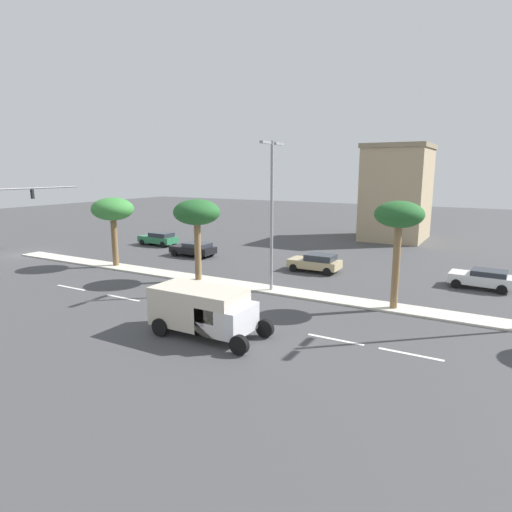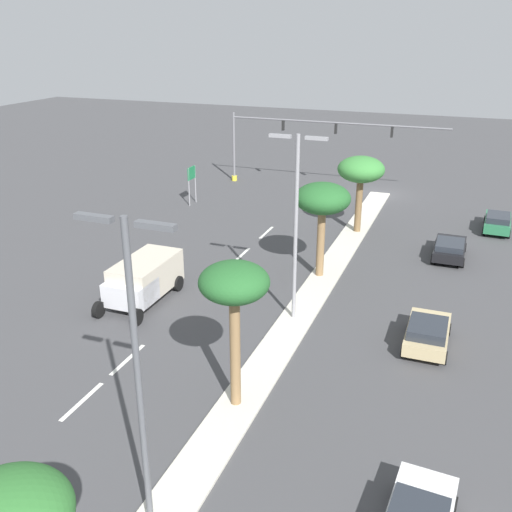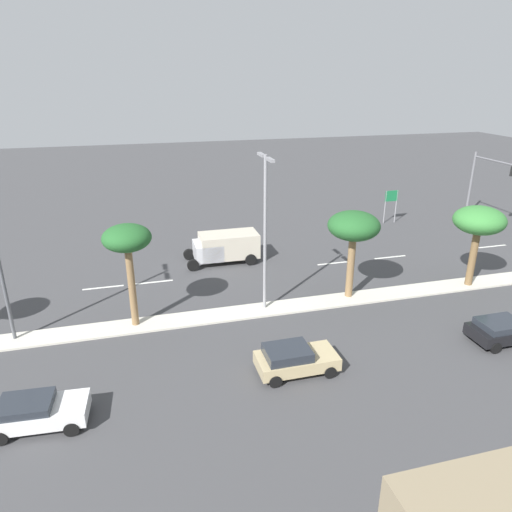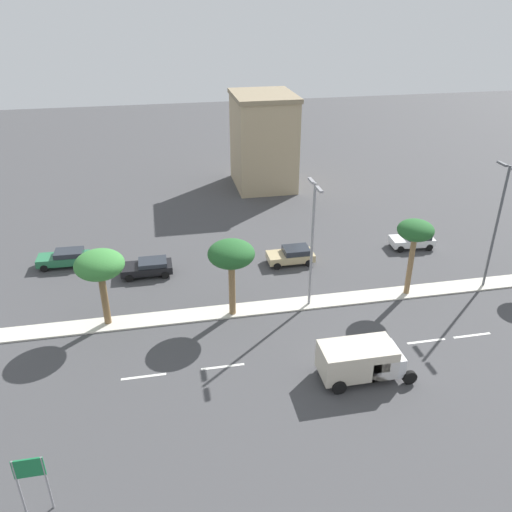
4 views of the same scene
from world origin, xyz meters
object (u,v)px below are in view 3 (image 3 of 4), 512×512
street_lamp_near (265,222)px  sedan_black_front (506,329)px  palm_tree_right (354,228)px  directional_road_sign (391,200)px  sedan_white_near (37,412)px  box_truck (224,247)px  palm_tree_rear (479,222)px  palm_tree_left (127,241)px  sedan_tan_mid (294,359)px

street_lamp_near → sedan_black_front: (-7.20, -12.02, -5.10)m
palm_tree_right → sedan_black_front: palm_tree_right is taller
directional_road_sign → sedan_white_near: (-22.49, 29.65, -1.64)m
street_lamp_near → box_truck: (8.65, 0.90, -4.53)m
palm_tree_rear → palm_tree_left: (0.30, 23.05, 0.61)m
directional_road_sign → sedan_tan_mid: size_ratio=0.81×
box_truck → directional_road_sign: bearing=-71.6°
sedan_white_near → palm_tree_rear: bearing=-74.8°
directional_road_sign → palm_tree_rear: palm_tree_rear is taller
palm_tree_rear → street_lamp_near: size_ratio=0.59×
palm_tree_right → street_lamp_near: (-0.17, 5.95, 0.88)m
directional_road_sign → street_lamp_near: bearing=130.3°
sedan_black_front → box_truck: 20.46m
sedan_black_front → palm_tree_right: bearing=39.5°
palm_tree_right → box_truck: (8.48, 6.86, -3.65)m
directional_road_sign → sedan_white_near: directional_road_sign is taller
street_lamp_near → sedan_black_front: bearing=-120.9°
palm_tree_right → street_lamp_near: 6.02m
sedan_black_front → box_truck: bearing=39.2°
palm_tree_right → palm_tree_left: 14.01m
street_lamp_near → sedan_tan_mid: bearing=176.4°
directional_road_sign → sedan_tan_mid: 28.06m
sedan_tan_mid → box_truck: bearing=1.7°
street_lamp_near → box_truck: street_lamp_near is taller
palm_tree_right → box_truck: 11.50m
street_lamp_near → box_truck: 9.80m
palm_tree_left → box_truck: (8.69, -7.14, -4.07)m
sedan_tan_mid → box_truck: 15.59m
palm_tree_left → box_truck: palm_tree_left is taller
sedan_tan_mid → sedan_white_near: sedan_tan_mid is taller
palm_tree_right → street_lamp_near: size_ratio=0.60×
palm_tree_right → sedan_white_near: 20.35m
palm_tree_left → sedan_tan_mid: size_ratio=1.53×
palm_tree_right → sedan_tan_mid: bearing=138.0°
directional_road_sign → street_lamp_near: 23.01m
street_lamp_near → box_truck: bearing=6.0°
palm_tree_rear → palm_tree_left: palm_tree_left is taller
box_truck → sedan_black_front: bearing=-140.8°
sedan_tan_mid → street_lamp_near: bearing=-3.6°
palm_tree_rear → palm_tree_right: size_ratio=0.97×
palm_tree_left → street_lamp_near: 8.06m
palm_tree_left → sedan_black_front: bearing=-109.6°
sedan_tan_mid → sedan_black_front: (-0.27, -12.46, -0.05)m
sedan_black_front → sedan_white_near: bearing=91.4°
street_lamp_near → sedan_white_near: size_ratio=2.39×
directional_road_sign → street_lamp_near: street_lamp_near is taller
directional_road_sign → street_lamp_near: (-14.71, 17.35, 3.45)m
palm_tree_rear → sedan_black_front: (-6.86, 2.98, -4.03)m
directional_road_sign → sedan_tan_mid: (-21.64, 17.78, -1.60)m
palm_tree_right → sedan_white_near: (-7.95, 18.25, -4.21)m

